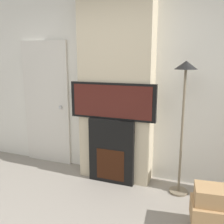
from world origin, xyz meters
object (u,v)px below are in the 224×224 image
at_px(television, 112,101).
at_px(box_stack, 213,210).
at_px(floor_lamp, 184,94).
at_px(fireplace, 112,151).

xyz_separation_m(television, box_stack, (1.32, -0.63, -0.92)).
relative_size(floor_lamp, box_stack, 3.46).
bearing_deg(floor_lamp, fireplace, -178.71).
height_order(television, box_stack, television).
bearing_deg(floor_lamp, box_stack, -58.39).
xyz_separation_m(fireplace, box_stack, (1.32, -0.63, -0.22)).
relative_size(fireplace, television, 0.76).
bearing_deg(box_stack, floor_lamp, 121.61).
xyz_separation_m(fireplace, television, (0.00, -0.00, 0.70)).
relative_size(fireplace, box_stack, 1.86).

